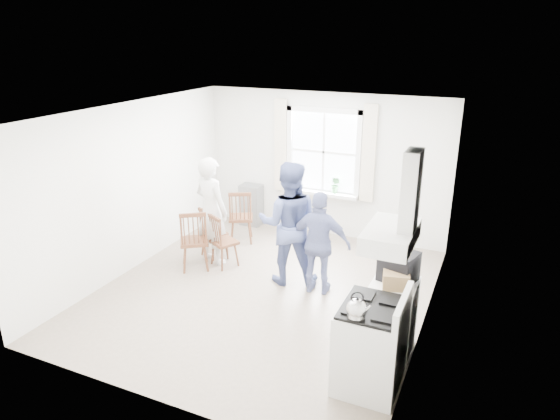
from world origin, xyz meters
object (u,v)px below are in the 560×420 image
object	(u,v)px
windsor_chair_b	(209,228)
person_mid	(289,223)
windsor_chair_a	(240,212)
person_right	(320,243)
windsor_chair_c	(194,235)
gas_stove	(371,345)
low_cabinet	(392,317)
stereo_stack	(399,266)
person_left	(211,211)

from	to	relation	value
windsor_chair_b	person_mid	bearing A→B (deg)	-8.64
windsor_chair_a	person_right	bearing A→B (deg)	-30.35
windsor_chair_a	windsor_chair_c	size ratio (longest dim) A/B	0.97
gas_stove	low_cabinet	size ratio (longest dim) A/B	1.24
stereo_stack	windsor_chair_c	size ratio (longest dim) A/B	0.46
windsor_chair_a	person_mid	xyz separation A→B (m)	(1.33, -0.95, 0.33)
stereo_stack	person_right	size ratio (longest dim) A/B	0.30
low_cabinet	person_left	world-z (taller)	person_left
gas_stove	stereo_stack	size ratio (longest dim) A/B	2.43
low_cabinet	person_mid	bearing A→B (deg)	148.05
gas_stove	stereo_stack	xyz separation A→B (m)	(0.08, 0.77, 0.59)
stereo_stack	person_right	world-z (taller)	person_right
stereo_stack	windsor_chair_a	world-z (taller)	stereo_stack
person_left	low_cabinet	bearing A→B (deg)	175.25
stereo_stack	windsor_chair_b	world-z (taller)	stereo_stack
low_cabinet	windsor_chair_a	distance (m)	3.75
gas_stove	person_left	world-z (taller)	person_left
windsor_chair_b	person_right	size ratio (longest dim) A/B	0.57
windsor_chair_b	person_left	size ratio (longest dim) A/B	0.49
gas_stove	stereo_stack	world-z (taller)	stereo_stack
windsor_chair_a	windsor_chair_b	world-z (taller)	windsor_chair_a
person_mid	person_right	size ratio (longest dim) A/B	1.22
windsor_chair_b	person_left	distance (m)	0.39
windsor_chair_b	person_right	world-z (taller)	person_right
gas_stove	person_mid	world-z (taller)	person_mid
low_cabinet	windsor_chair_a	world-z (taller)	windsor_chair_a
windsor_chair_a	windsor_chair_c	world-z (taller)	windsor_chair_c
gas_stove	stereo_stack	distance (m)	0.97
windsor_chair_a	person_left	world-z (taller)	person_left
low_cabinet	person_mid	world-z (taller)	person_mid
windsor_chair_c	person_right	bearing A→B (deg)	4.74
windsor_chair_b	person_mid	world-z (taller)	person_mid
gas_stove	windsor_chair_c	bearing A→B (deg)	154.55
windsor_chair_c	person_mid	xyz separation A→B (m)	(1.46, 0.30, 0.32)
gas_stove	windsor_chair_c	size ratio (longest dim) A/B	1.12
windsor_chair_a	windsor_chair_c	xyz separation A→B (m)	(-0.14, -1.26, 0.02)
windsor_chair_a	person_right	size ratio (longest dim) A/B	0.64
windsor_chair_c	low_cabinet	bearing A→B (deg)	-14.08
windsor_chair_b	person_right	distance (m)	2.11
stereo_stack	windsor_chair_a	size ratio (longest dim) A/B	0.47
windsor_chair_c	person_mid	distance (m)	1.53
gas_stove	person_right	xyz separation A→B (m)	(-1.19, 1.68, 0.27)
low_cabinet	windsor_chair_c	distance (m)	3.36
windsor_chair_b	person_right	bearing A→B (deg)	-10.11
stereo_stack	person_mid	xyz separation A→B (m)	(-1.81, 1.05, -0.14)
windsor_chair_b	windsor_chair_c	bearing A→B (deg)	-83.16
low_cabinet	person_left	distance (m)	3.45
stereo_stack	person_mid	distance (m)	2.09
windsor_chair_c	gas_stove	bearing A→B (deg)	-25.45
windsor_chair_a	windsor_chair_b	xyz separation A→B (m)	(-0.20, -0.72, -0.07)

